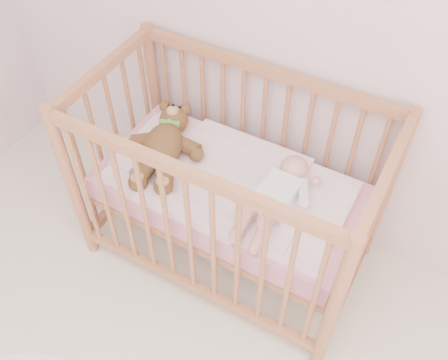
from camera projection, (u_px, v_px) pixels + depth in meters
The scene contains 6 objects.
wall_back at pixel (371, 5), 1.84m from camera, with size 4.00×0.02×2.70m, color silver.
crib at pixel (229, 190), 2.36m from camera, with size 1.36×0.76×1.00m, color #B0704A, non-canonical shape.
mattress at pixel (229, 192), 2.37m from camera, with size 1.22×0.62×0.13m, color pink.
blanket at pixel (229, 182), 2.31m from camera, with size 1.10×0.58×0.06m, color #F3A7BC, non-canonical shape.
baby at pixel (276, 193), 2.16m from camera, with size 0.28×0.58×0.14m, color white, non-canonical shape.
teddy_bear at pixel (163, 146), 2.35m from camera, with size 0.40×0.57×0.16m, color brown, non-canonical shape.
Camera 1 is at (0.35, 0.25, 2.29)m, focal length 40.00 mm.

